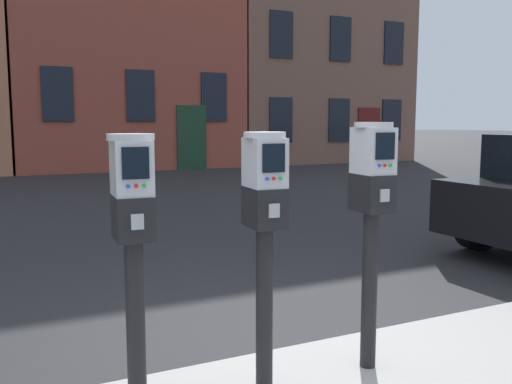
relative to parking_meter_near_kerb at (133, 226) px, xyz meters
The scene contains 4 objects.
parking_meter_near_kerb is the anchor object (origin of this frame).
parking_meter_twin_adjacent 0.68m from the parking_meter_near_kerb, ahead, with size 0.23×0.26×1.38m.
parking_meter_end_of_row 1.37m from the parking_meter_near_kerb, ahead, with size 0.23×0.26×1.43m.
townhouse_cream_stone 21.79m from the parking_meter_near_kerb, 57.44° to the left, with size 7.39×5.79×11.79m.
Camera 1 is at (-1.42, -2.82, 1.57)m, focal length 39.52 mm.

